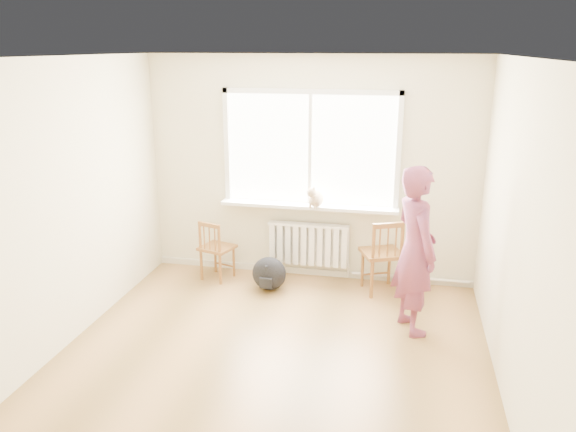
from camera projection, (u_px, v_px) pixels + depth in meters
The scene contains 13 objects.
floor at pixel (267, 369), 5.04m from camera, with size 4.50×4.50×0.00m, color #A67844.
ceiling at pixel (263, 57), 4.25m from camera, with size 4.50×4.50×0.00m, color white.
back_wall at pixel (311, 170), 6.75m from camera, with size 4.00×0.01×2.70m, color beige.
window at pixel (310, 145), 6.64m from camera, with size 2.12×0.05×1.42m.
windowsill at pixel (309, 206), 6.77m from camera, with size 2.15×0.22×0.04m, color white.
radiator at pixel (308, 244), 6.93m from camera, with size 1.00×0.12×0.55m.
heating_pipe at pixel (410, 278), 6.82m from camera, with size 0.04×0.04×1.40m, color silver.
baseboard at pixel (309, 271), 7.12m from camera, with size 4.00×0.03×0.08m, color beige.
chair_left at pixel (215, 250), 6.88m from camera, with size 0.47×0.45×0.76m.
chair_right at pixel (383, 256), 6.48m from camera, with size 0.57×0.56×0.90m.
person at pixel (415, 250), 5.52m from camera, with size 0.62×0.41×1.71m, color #CF4576.
cat at pixel (316, 198), 6.63m from camera, with size 0.25×0.41×0.28m.
backpack at pixel (269, 274), 6.63m from camera, with size 0.41×0.30×0.41m, color black.
Camera 1 is at (1.09, -4.28, 2.79)m, focal length 35.00 mm.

